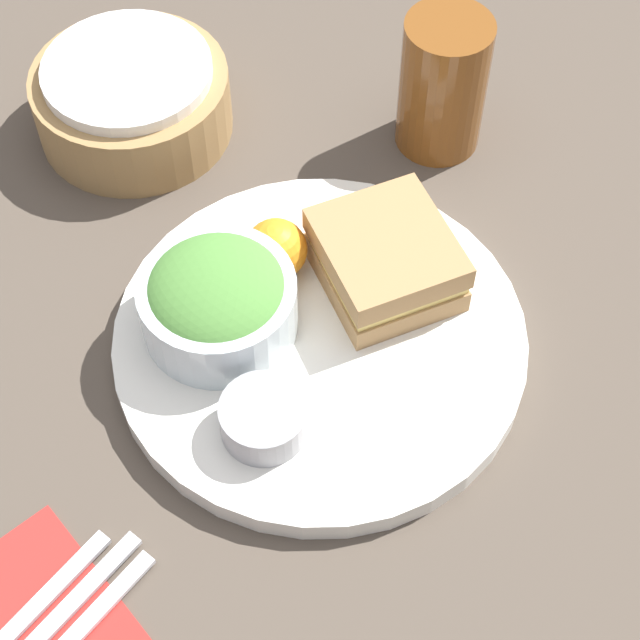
{
  "coord_description": "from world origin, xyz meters",
  "views": [
    {
      "loc": [
        -0.31,
        -0.36,
        0.74
      ],
      "look_at": [
        0.0,
        0.0,
        0.04
      ],
      "focal_mm": 60.0,
      "sensor_mm": 36.0,
      "label": 1
    }
  ],
  "objects_px": {
    "plate": "(320,341)",
    "salad_bowl": "(218,300)",
    "bread_basket": "(132,98)",
    "sandwich": "(386,260)",
    "dressing_cup": "(264,419)",
    "spoon": "(23,621)",
    "knife": "(40,637)",
    "drink_glass": "(443,84)"
  },
  "relations": [
    {
      "from": "plate",
      "to": "salad_bowl",
      "type": "distance_m",
      "value": 0.09
    },
    {
      "from": "bread_basket",
      "to": "sandwich",
      "type": "bearing_deg",
      "value": -81.64
    },
    {
      "from": "dressing_cup",
      "to": "spoon",
      "type": "distance_m",
      "value": 0.22
    },
    {
      "from": "knife",
      "to": "sandwich",
      "type": "bearing_deg",
      "value": 178.81
    },
    {
      "from": "sandwich",
      "to": "salad_bowl",
      "type": "relative_size",
      "value": 1.08
    },
    {
      "from": "dressing_cup",
      "to": "plate",
      "type": "bearing_deg",
      "value": 23.41
    },
    {
      "from": "plate",
      "to": "dressing_cup",
      "type": "distance_m",
      "value": 0.1
    },
    {
      "from": "drink_glass",
      "to": "dressing_cup",
      "type": "bearing_deg",
      "value": -155.68
    },
    {
      "from": "knife",
      "to": "spoon",
      "type": "height_order",
      "value": "same"
    },
    {
      "from": "sandwich",
      "to": "drink_glass",
      "type": "relative_size",
      "value": 1.01
    },
    {
      "from": "knife",
      "to": "spoon",
      "type": "distance_m",
      "value": 0.02
    },
    {
      "from": "salad_bowl",
      "to": "drink_glass",
      "type": "xyz_separation_m",
      "value": [
        0.29,
        0.05,
        0.01
      ]
    },
    {
      "from": "dressing_cup",
      "to": "bread_basket",
      "type": "relative_size",
      "value": 0.37
    },
    {
      "from": "dressing_cup",
      "to": "drink_glass",
      "type": "xyz_separation_m",
      "value": [
        0.33,
        0.15,
        0.03
      ]
    },
    {
      "from": "sandwich",
      "to": "salad_bowl",
      "type": "bearing_deg",
      "value": 157.83
    },
    {
      "from": "plate",
      "to": "dressing_cup",
      "type": "xyz_separation_m",
      "value": [
        -0.09,
        -0.04,
        0.03
      ]
    },
    {
      "from": "sandwich",
      "to": "spoon",
      "type": "distance_m",
      "value": 0.39
    },
    {
      "from": "plate",
      "to": "bread_basket",
      "type": "bearing_deg",
      "value": 84.03
    },
    {
      "from": "drink_glass",
      "to": "bread_basket",
      "type": "relative_size",
      "value": 0.74
    },
    {
      "from": "plate",
      "to": "drink_glass",
      "type": "height_order",
      "value": "drink_glass"
    },
    {
      "from": "bread_basket",
      "to": "salad_bowl",
      "type": "bearing_deg",
      "value": -109.41
    },
    {
      "from": "plate",
      "to": "dressing_cup",
      "type": "relative_size",
      "value": 5.01
    },
    {
      "from": "salad_bowl",
      "to": "drink_glass",
      "type": "distance_m",
      "value": 0.3
    },
    {
      "from": "plate",
      "to": "sandwich",
      "type": "relative_size",
      "value": 2.46
    },
    {
      "from": "dressing_cup",
      "to": "knife",
      "type": "xyz_separation_m",
      "value": [
        -0.22,
        -0.02,
        -0.03
      ]
    },
    {
      "from": "knife",
      "to": "bread_basket",
      "type": "bearing_deg",
      "value": -143.46
    },
    {
      "from": "plate",
      "to": "salad_bowl",
      "type": "relative_size",
      "value": 2.66
    },
    {
      "from": "plate",
      "to": "drink_glass",
      "type": "distance_m",
      "value": 0.27
    },
    {
      "from": "sandwich",
      "to": "knife",
      "type": "relative_size",
      "value": 0.72
    },
    {
      "from": "salad_bowl",
      "to": "spoon",
      "type": "height_order",
      "value": "salad_bowl"
    },
    {
      "from": "plate",
      "to": "salad_bowl",
      "type": "xyz_separation_m",
      "value": [
        -0.05,
        0.06,
        0.04
      ]
    },
    {
      "from": "knife",
      "to": "spoon",
      "type": "bearing_deg",
      "value": -90.0
    },
    {
      "from": "sandwich",
      "to": "dressing_cup",
      "type": "distance_m",
      "value": 0.17
    },
    {
      "from": "sandwich",
      "to": "plate",
      "type": "bearing_deg",
      "value": -175.27
    },
    {
      "from": "bread_basket",
      "to": "knife",
      "type": "height_order",
      "value": "bread_basket"
    },
    {
      "from": "drink_glass",
      "to": "spoon",
      "type": "bearing_deg",
      "value": -164.67
    },
    {
      "from": "sandwich",
      "to": "salad_bowl",
      "type": "height_order",
      "value": "salad_bowl"
    },
    {
      "from": "drink_glass",
      "to": "spoon",
      "type": "distance_m",
      "value": 0.57
    },
    {
      "from": "knife",
      "to": "spoon",
      "type": "xyz_separation_m",
      "value": [
        -0.0,
        0.02,
        0.0
      ]
    },
    {
      "from": "sandwich",
      "to": "dressing_cup",
      "type": "bearing_deg",
      "value": -164.84
    },
    {
      "from": "drink_glass",
      "to": "knife",
      "type": "distance_m",
      "value": 0.57
    },
    {
      "from": "plate",
      "to": "spoon",
      "type": "distance_m",
      "value": 0.31
    }
  ]
}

